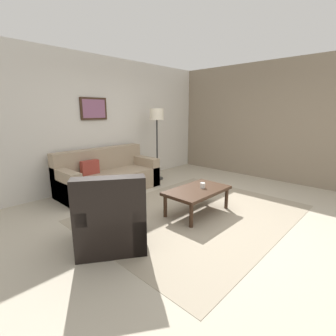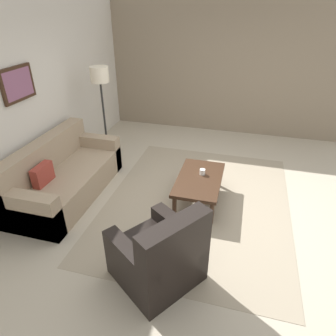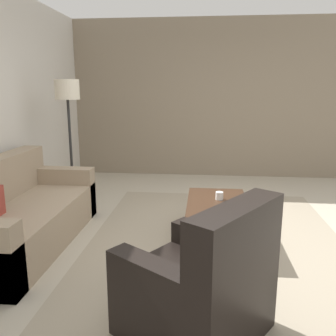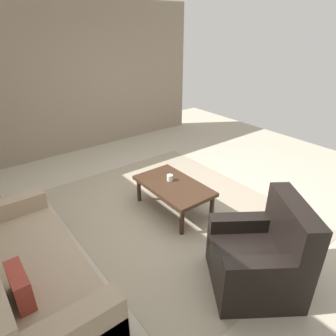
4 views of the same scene
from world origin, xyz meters
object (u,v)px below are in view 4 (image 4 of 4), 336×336
object	(u,v)px
cup	(170,178)
couch_main	(18,280)
armchair_leather	(262,260)
coffee_table	(174,187)

from	to	relation	value
cup	couch_main	bearing A→B (deg)	102.69
armchair_leather	coffee_table	size ratio (longest dim) A/B	1.01
armchair_leather	coffee_table	world-z (taller)	armchair_leather
armchair_leather	couch_main	bearing A→B (deg)	58.44
couch_main	armchair_leather	distance (m)	2.30
coffee_table	cup	world-z (taller)	cup
coffee_table	cup	bearing A→B (deg)	-9.84
couch_main	cup	world-z (taller)	couch_main
armchair_leather	coffee_table	distance (m)	1.57
couch_main	coffee_table	size ratio (longest dim) A/B	1.86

